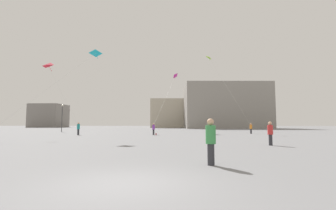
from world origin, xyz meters
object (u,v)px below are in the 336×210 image
(lamppost_east, at_px, (62,114))
(handbag_beside_flyer, at_px, (156,134))
(kite_lime_diamond, at_px, (209,58))
(person_in_green, at_px, (211,139))
(kite_magenta_delta, at_px, (175,77))
(person_in_red, at_px, (270,132))
(person_in_orange, at_px, (251,128))
(building_centre_hall, at_px, (173,114))
(person_in_teal, at_px, (78,128))
(kite_cyan_delta, at_px, (93,55))
(kite_crimson_delta, at_px, (49,67))
(building_left_hall, at_px, (49,116))
(person_in_purple, at_px, (154,128))
(building_right_hall, at_px, (225,106))

(lamppost_east, height_order, handbag_beside_flyer, lamppost_east)
(kite_lime_diamond, height_order, lamppost_east, kite_lime_diamond)
(person_in_green, xyz_separation_m, lamppost_east, (-23.53, 34.00, 2.49))
(kite_magenta_delta, bearing_deg, handbag_beside_flyer, -104.20)
(person_in_red, relative_size, lamppost_east, 0.34)
(kite_magenta_delta, bearing_deg, person_in_green, -86.51)
(person_in_orange, bearing_deg, kite_lime_diamond, 156.05)
(person_in_green, relative_size, building_centre_hall, 0.10)
(person_in_teal, bearing_deg, person_in_red, 46.66)
(kite_cyan_delta, xyz_separation_m, kite_magenta_delta, (8.68, 18.48, 1.23))
(kite_cyan_delta, distance_m, kite_crimson_delta, 7.00)
(person_in_teal, relative_size, building_centre_hall, 0.10)
(kite_crimson_delta, xyz_separation_m, building_left_hall, (-40.41, 71.21, -3.67))
(handbag_beside_flyer, bearing_deg, kite_lime_diamond, 47.90)
(kite_magenta_delta, bearing_deg, building_left_hall, 135.22)
(person_in_purple, xyz_separation_m, kite_magenta_delta, (2.87, 10.06, 9.52))
(person_in_green, bearing_deg, person_in_purple, 156.90)
(person_in_purple, relative_size, kite_lime_diamond, 0.13)
(kite_magenta_delta, bearing_deg, kite_lime_diamond, -0.23)
(person_in_teal, height_order, building_left_hall, building_left_hall)
(person_in_orange, bearing_deg, person_in_green, -90.10)
(handbag_beside_flyer, bearing_deg, person_in_teal, -175.77)
(kite_cyan_delta, height_order, kite_magenta_delta, kite_magenta_delta)
(building_centre_hall, bearing_deg, kite_lime_diamond, -80.90)
(person_in_purple, distance_m, handbag_beside_flyer, 0.88)
(handbag_beside_flyer, bearing_deg, lamppost_east, 152.45)
(kite_cyan_delta, bearing_deg, person_in_green, -55.41)
(kite_crimson_delta, bearing_deg, person_in_purple, 25.75)
(kite_magenta_delta, distance_m, handbag_beside_flyer, 14.57)
(person_in_green, relative_size, kite_cyan_delta, 0.22)
(person_in_red, distance_m, person_in_teal, 25.79)
(person_in_green, relative_size, lamppost_east, 0.35)
(person_in_purple, bearing_deg, building_left_hall, -111.69)
(person_in_purple, bearing_deg, lamppost_east, -88.86)
(building_right_hall, xyz_separation_m, lamppost_east, (-37.83, -36.64, -3.91))
(building_left_hall, relative_size, building_right_hall, 0.44)
(kite_crimson_delta, relative_size, building_centre_hall, 0.43)
(building_left_hall, distance_m, lamppost_east, 65.01)
(person_in_red, height_order, building_left_hall, building_left_hall)
(kite_crimson_delta, bearing_deg, person_in_green, -46.29)
(kite_crimson_delta, bearing_deg, handbag_beside_flyer, 25.49)
(person_in_green, distance_m, lamppost_east, 41.42)
(person_in_green, height_order, person_in_red, person_in_green)
(person_in_red, xyz_separation_m, kite_magenta_delta, (-7.64, 25.51, 9.47))
(kite_cyan_delta, relative_size, handbag_beside_flyer, 26.42)
(person_in_green, bearing_deg, kite_crimson_delta, -171.03)
(person_in_green, xyz_separation_m, person_in_red, (5.56, 8.58, -0.03))
(kite_crimson_delta, distance_m, handbag_beside_flyer, 16.41)
(person_in_red, bearing_deg, handbag_beside_flyer, 142.20)
(person_in_red, bearing_deg, kite_crimson_delta, 176.45)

